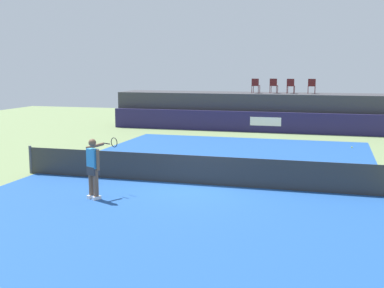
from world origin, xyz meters
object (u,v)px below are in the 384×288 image
(spectator_chair_center, at_px, (291,85))
(spectator_chair_right, at_px, (312,85))
(spectator_chair_left, at_px, (274,85))
(net_post_near, at_px, (31,160))
(spectator_chair_far_left, at_px, (256,85))
(tennis_player, at_px, (94,166))
(tennis_ball, at_px, (352,147))

(spectator_chair_center, xyz_separation_m, spectator_chair_right, (1.22, 0.24, 0.00))
(spectator_chair_left, bearing_deg, net_post_near, -114.23)
(spectator_chair_center, bearing_deg, spectator_chair_far_left, -177.73)
(tennis_player, bearing_deg, spectator_chair_left, 80.29)
(spectator_chair_far_left, height_order, tennis_player, spectator_chair_far_left)
(spectator_chair_center, bearing_deg, tennis_player, -103.05)
(spectator_chair_center, bearing_deg, spectator_chair_right, 11.27)
(tennis_ball, bearing_deg, spectator_chair_far_left, 132.78)
(spectator_chair_far_left, distance_m, spectator_chair_right, 3.33)
(spectator_chair_left, bearing_deg, tennis_ball, -54.46)
(spectator_chair_right, height_order, tennis_ball, spectator_chair_right)
(net_post_near, distance_m, tennis_ball, 14.52)
(spectator_chair_left, distance_m, net_post_near, 16.92)
(spectator_chair_right, distance_m, tennis_ball, 7.19)
(spectator_chair_far_left, bearing_deg, tennis_player, -96.47)
(net_post_near, height_order, tennis_player, tennis_player)
(spectator_chair_far_left, distance_m, spectator_chair_left, 1.10)
(spectator_chair_left, height_order, tennis_ball, spectator_chair_left)
(tennis_player, distance_m, tennis_ball, 13.86)
(net_post_near, bearing_deg, spectator_chair_right, 59.22)
(tennis_player, height_order, tennis_ball, tennis_player)
(spectator_chair_center, relative_size, net_post_near, 0.89)
(net_post_near, relative_size, tennis_player, 0.56)
(tennis_ball, bearing_deg, net_post_near, -141.49)
(spectator_chair_left, xyz_separation_m, spectator_chair_right, (2.25, 0.05, 0.00))
(spectator_chair_far_left, relative_size, tennis_ball, 13.06)
(spectator_chair_left, relative_size, net_post_near, 0.89)
(net_post_near, bearing_deg, tennis_ball, 38.51)
(spectator_chair_left, bearing_deg, tennis_player, -99.71)
(spectator_chair_center, distance_m, net_post_near, 17.19)
(spectator_chair_center, height_order, spectator_chair_right, same)
(tennis_player, bearing_deg, net_post_near, 146.21)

